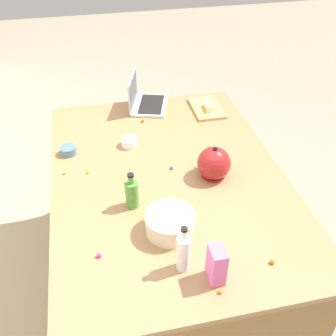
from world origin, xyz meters
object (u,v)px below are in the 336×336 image
object	(u,v)px
laptop	(144,100)
candy_bag	(216,265)
mixing_bowl_large	(170,222)
ramekin_small	(129,142)
ramekin_medium	(68,150)
butter_stick_left	(208,106)
kettle	(214,164)
cutting_board	(207,108)
bottle_olive	(132,193)
bottle_vinegar	(183,252)

from	to	relation	value
laptop	candy_bag	distance (m)	1.47
mixing_bowl_large	ramekin_small	distance (m)	0.73
candy_bag	ramekin_medium	bearing A→B (deg)	29.05
butter_stick_left	ramekin_medium	bearing A→B (deg)	107.93
kettle	butter_stick_left	xyz separation A→B (m)	(0.67, -0.17, -0.04)
kettle	candy_bag	size ratio (longest dim) A/B	1.25
mixing_bowl_large	kettle	size ratio (longest dim) A/B	1.09
kettle	cutting_board	bearing A→B (deg)	-13.99
mixing_bowl_large	cutting_board	bearing A→B (deg)	-25.01
kettle	ramekin_medium	bearing A→B (deg)	63.85
bottle_olive	candy_bag	size ratio (longest dim) A/B	1.15
laptop	ramekin_small	distance (m)	0.48
butter_stick_left	ramekin_small	bearing A→B (deg)	117.01
butter_stick_left	ramekin_medium	size ratio (longest dim) A/B	1.20
mixing_bowl_large	bottle_olive	world-z (taller)	bottle_olive
bottle_vinegar	ramekin_small	distance (m)	0.95
candy_bag	kettle	bearing A→B (deg)	-16.69
bottle_olive	laptop	bearing A→B (deg)	-13.01
bottle_olive	bottle_vinegar	bearing A→B (deg)	-160.35
ramekin_medium	candy_bag	xyz separation A→B (m)	(-1.01, -0.56, 0.06)
cutting_board	ramekin_medium	distance (m)	0.99
laptop	bottle_olive	bearing A→B (deg)	166.99
kettle	cutting_board	world-z (taller)	kettle
bottle_vinegar	cutting_board	distance (m)	1.35
ramekin_small	bottle_olive	bearing A→B (deg)	173.65
butter_stick_left	ramekin_medium	world-z (taller)	butter_stick_left
bottle_olive	mixing_bowl_large	bearing A→B (deg)	-145.31
bottle_olive	kettle	xyz separation A→B (m)	(0.14, -0.46, 0.00)
bottle_olive	cutting_board	world-z (taller)	bottle_olive
butter_stick_left	candy_bag	distance (m)	1.37
laptop	butter_stick_left	xyz separation A→B (m)	(-0.16, -0.41, -0.01)
mixing_bowl_large	kettle	xyz separation A→B (m)	(0.35, -0.31, 0.03)
bottle_vinegar	candy_bag	bearing A→B (deg)	-125.45
cutting_board	laptop	bearing A→B (deg)	72.38
kettle	cutting_board	xyz separation A→B (m)	(0.70, -0.17, -0.07)
ramekin_medium	bottle_vinegar	bearing A→B (deg)	-154.31
cutting_board	ramekin_small	size ratio (longest dim) A/B	3.21
bottle_olive	bottle_vinegar	size ratio (longest dim) A/B	0.84
mixing_bowl_large	ramekin_small	world-z (taller)	mixing_bowl_large
ramekin_small	ramekin_medium	distance (m)	0.36
bottle_olive	bottle_vinegar	distance (m)	0.45
bottle_vinegar	mixing_bowl_large	bearing A→B (deg)	1.91
kettle	ramekin_medium	distance (m)	0.84
ramekin_small	ramekin_medium	bearing A→B (deg)	91.36
cutting_board	ramekin_medium	bearing A→B (deg)	109.48
mixing_bowl_large	ramekin_medium	xyz separation A→B (m)	(0.72, 0.44, -0.03)
bottle_olive	cutting_board	bearing A→B (deg)	-36.90
cutting_board	ramekin_small	world-z (taller)	ramekin_small
kettle	bottle_vinegar	bearing A→B (deg)	151.29
kettle	butter_stick_left	size ratio (longest dim) A/B	1.94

